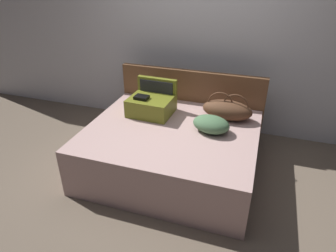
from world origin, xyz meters
name	(u,v)px	position (x,y,z in m)	size (l,w,h in m)	color
ground_plane	(159,191)	(0.00, 0.00, 0.00)	(12.00, 12.00, 0.00)	#6B5B4C
back_wall	(201,33)	(0.00, 1.65, 1.30)	(8.00, 0.10, 2.60)	silver
bed	(171,150)	(0.00, 0.40, 0.27)	(1.81, 1.54, 0.53)	#BC9993
headboard	(190,105)	(0.00, 1.21, 0.47)	(1.85, 0.08, 0.93)	brown
hard_case_large	(151,103)	(-0.34, 0.70, 0.66)	(0.51, 0.45, 0.38)	olive
duffel_bag	(227,110)	(0.52, 0.84, 0.65)	(0.58, 0.32, 0.31)	brown
pillow_near_headboard	(211,124)	(0.41, 0.49, 0.62)	(0.39, 0.28, 0.17)	#4C724C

